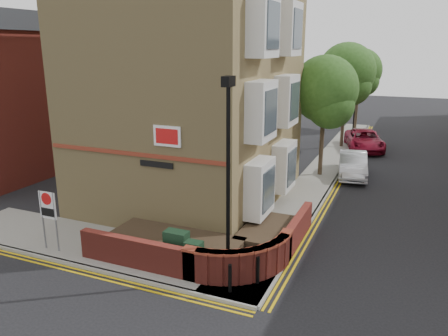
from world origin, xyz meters
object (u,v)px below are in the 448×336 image
at_px(lamppost, 228,180).
at_px(utility_cabinet_large, 177,248).
at_px(zone_sign, 48,210).
at_px(silver_car_near, 353,165).

distance_m(lamppost, utility_cabinet_large, 3.24).
bearing_deg(zone_sign, silver_car_near, 58.34).
bearing_deg(lamppost, utility_cabinet_large, 176.99).
distance_m(utility_cabinet_large, zone_sign, 4.86).
bearing_deg(zone_sign, lamppost, 6.07).
bearing_deg(zone_sign, utility_cabinet_large, 9.69).
xyz_separation_m(lamppost, silver_car_near, (2.12, 13.44, -2.64)).
height_order(utility_cabinet_large, silver_car_near, silver_car_near).
xyz_separation_m(zone_sign, silver_car_near, (8.72, 14.14, -0.94)).
bearing_deg(lamppost, silver_car_near, 81.03).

